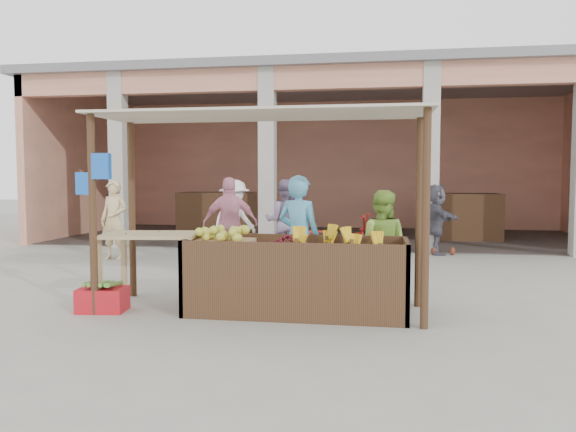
% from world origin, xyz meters
% --- Properties ---
extents(ground, '(60.00, 60.00, 0.00)m').
position_xyz_m(ground, '(0.00, 0.00, 0.00)').
color(ground, gray).
rests_on(ground, ground).
extents(market_building, '(14.40, 6.40, 4.20)m').
position_xyz_m(market_building, '(0.05, 8.93, 2.70)').
color(market_building, '#E59678').
rests_on(market_building, ground).
extents(fruit_stall, '(2.60, 0.95, 0.80)m').
position_xyz_m(fruit_stall, '(0.50, 0.00, 0.40)').
color(fruit_stall, '#492F1D').
rests_on(fruit_stall, ground).
extents(stall_awning, '(4.09, 1.35, 2.39)m').
position_xyz_m(stall_awning, '(-0.01, 0.06, 1.98)').
color(stall_awning, '#492F1D').
rests_on(stall_awning, ground).
extents(banana_heap, '(1.09, 0.59, 0.20)m').
position_xyz_m(banana_heap, '(0.97, -0.02, 0.90)').
color(banana_heap, yellow).
rests_on(banana_heap, fruit_stall).
extents(melon_tray, '(0.69, 0.60, 0.19)m').
position_xyz_m(melon_tray, '(-0.41, 0.05, 0.89)').
color(melon_tray, tan).
rests_on(melon_tray, fruit_stall).
extents(berry_heap, '(0.49, 0.40, 0.15)m').
position_xyz_m(berry_heap, '(0.39, 0.06, 0.88)').
color(berry_heap, maroon).
rests_on(berry_heap, fruit_stall).
extents(side_table, '(1.25, 0.93, 0.93)m').
position_xyz_m(side_table, '(-1.33, 0.02, 0.78)').
color(side_table, tan).
rests_on(side_table, ground).
extents(papaya_pile, '(0.78, 0.44, 0.22)m').
position_xyz_m(papaya_pile, '(-1.33, 0.02, 1.04)').
color(papaya_pile, '#41832B').
rests_on(papaya_pile, side_table).
extents(red_crate, '(0.60, 0.46, 0.29)m').
position_xyz_m(red_crate, '(-1.84, -0.29, 0.14)').
color(red_crate, red).
rests_on(red_crate, ground).
extents(plantain_bundle, '(0.43, 0.30, 0.09)m').
position_xyz_m(plantain_bundle, '(-1.84, -0.29, 0.33)').
color(plantain_bundle, '#548731').
rests_on(plantain_bundle, red_crate).
extents(produce_sacks, '(0.86, 0.54, 0.66)m').
position_xyz_m(produce_sacks, '(2.77, 5.41, 0.33)').
color(produce_sacks, maroon).
rests_on(produce_sacks, ground).
extents(vendor_blue, '(0.79, 0.68, 1.76)m').
position_xyz_m(vendor_blue, '(0.42, 0.75, 0.88)').
color(vendor_blue, '#56B5E0').
rests_on(vendor_blue, ground).
extents(vendor_green, '(0.81, 0.57, 1.53)m').
position_xyz_m(vendor_green, '(1.49, 0.89, 0.77)').
color(vendor_green, '#97C948').
rests_on(vendor_green, ground).
extents(motorcycle, '(1.00, 2.15, 1.08)m').
position_xyz_m(motorcycle, '(0.72, 2.48, 0.54)').
color(motorcycle, maroon).
rests_on(motorcycle, ground).
extents(shopper_a, '(1.06, 1.21, 1.69)m').
position_xyz_m(shopper_a, '(-1.34, 4.08, 0.85)').
color(shopper_a, white).
rests_on(shopper_a, ground).
extents(shopper_b, '(1.11, 0.76, 1.73)m').
position_xyz_m(shopper_b, '(-1.10, 2.88, 0.87)').
color(shopper_b, pink).
rests_on(shopper_b, ground).
extents(shopper_d, '(0.99, 1.57, 1.58)m').
position_xyz_m(shopper_d, '(2.62, 5.54, 0.79)').
color(shopper_d, '#4C4A57').
rests_on(shopper_d, ground).
extents(shopper_e, '(0.66, 0.54, 1.62)m').
position_xyz_m(shopper_e, '(-3.68, 3.73, 0.81)').
color(shopper_e, '#D3B47C').
rests_on(shopper_e, ground).
extents(shopper_f, '(0.86, 0.52, 1.73)m').
position_xyz_m(shopper_f, '(-0.30, 3.86, 0.86)').
color(shopper_f, gray).
rests_on(shopper_f, ground).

